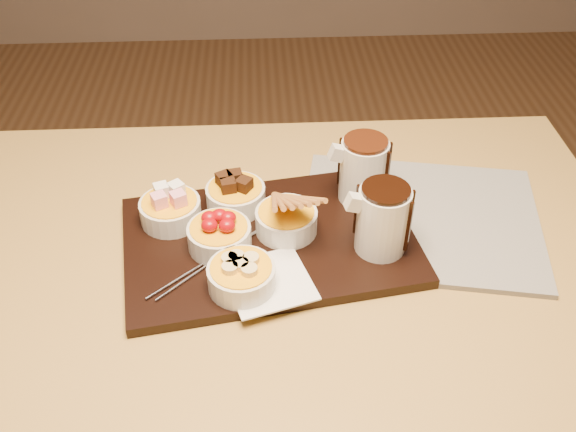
{
  "coord_description": "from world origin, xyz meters",
  "views": [
    {
      "loc": [
        -0.01,
        -0.75,
        1.45
      ],
      "look_at": [
        0.03,
        0.02,
        0.81
      ],
      "focal_mm": 40.0,
      "sensor_mm": 36.0,
      "label": 1
    }
  ],
  "objects_px": {
    "bowl_strawberries": "(219,237)",
    "pitcher_milk_chocolate": "(363,171)",
    "dining_table": "(268,298)",
    "serving_board": "(269,241)",
    "newspaper": "(420,218)",
    "pitcher_dark_chocolate": "(382,220)"
  },
  "relations": [
    {
      "from": "dining_table",
      "to": "serving_board",
      "type": "bearing_deg",
      "value": 79.21
    },
    {
      "from": "dining_table",
      "to": "serving_board",
      "type": "relative_size",
      "value": 2.61
    },
    {
      "from": "serving_board",
      "to": "pitcher_milk_chocolate",
      "type": "bearing_deg",
      "value": 21.8
    },
    {
      "from": "serving_board",
      "to": "pitcher_dark_chocolate",
      "type": "relative_size",
      "value": 4.2
    },
    {
      "from": "bowl_strawberries",
      "to": "pitcher_milk_chocolate",
      "type": "bearing_deg",
      "value": 25.53
    },
    {
      "from": "dining_table",
      "to": "bowl_strawberries",
      "type": "distance_m",
      "value": 0.15
    },
    {
      "from": "bowl_strawberries",
      "to": "newspaper",
      "type": "relative_size",
      "value": 0.25
    },
    {
      "from": "pitcher_dark_chocolate",
      "to": "newspaper",
      "type": "height_order",
      "value": "pitcher_dark_chocolate"
    },
    {
      "from": "serving_board",
      "to": "bowl_strawberries",
      "type": "xyz_separation_m",
      "value": [
        -0.08,
        -0.02,
        0.03
      ]
    },
    {
      "from": "bowl_strawberries",
      "to": "pitcher_dark_chocolate",
      "type": "height_order",
      "value": "pitcher_dark_chocolate"
    },
    {
      "from": "pitcher_milk_chocolate",
      "to": "newspaper",
      "type": "distance_m",
      "value": 0.13
    },
    {
      "from": "dining_table",
      "to": "bowl_strawberries",
      "type": "height_order",
      "value": "bowl_strawberries"
    },
    {
      "from": "newspaper",
      "to": "serving_board",
      "type": "bearing_deg",
      "value": -158.24
    },
    {
      "from": "serving_board",
      "to": "newspaper",
      "type": "distance_m",
      "value": 0.26
    },
    {
      "from": "serving_board",
      "to": "bowl_strawberries",
      "type": "relative_size",
      "value": 4.6
    },
    {
      "from": "dining_table",
      "to": "pitcher_milk_chocolate",
      "type": "bearing_deg",
      "value": 36.21
    },
    {
      "from": "serving_board",
      "to": "pitcher_milk_chocolate",
      "type": "xyz_separation_m",
      "value": [
        0.16,
        0.1,
        0.06
      ]
    },
    {
      "from": "bowl_strawberries",
      "to": "newspaper",
      "type": "xyz_separation_m",
      "value": [
        0.33,
        0.07,
        -0.03
      ]
    },
    {
      "from": "dining_table",
      "to": "pitcher_dark_chocolate",
      "type": "bearing_deg",
      "value": -2.61
    },
    {
      "from": "bowl_strawberries",
      "to": "pitcher_dark_chocolate",
      "type": "distance_m",
      "value": 0.25
    },
    {
      "from": "serving_board",
      "to": "pitcher_dark_chocolate",
      "type": "distance_m",
      "value": 0.19
    },
    {
      "from": "serving_board",
      "to": "pitcher_milk_chocolate",
      "type": "relative_size",
      "value": 4.2
    }
  ]
}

